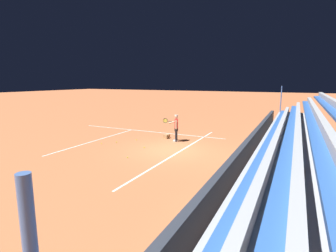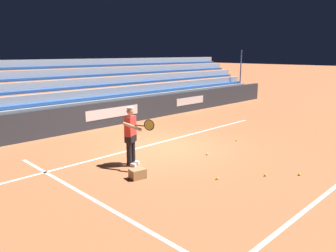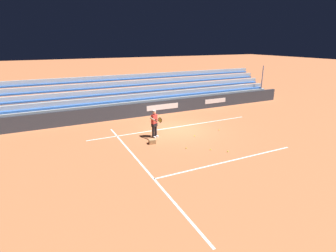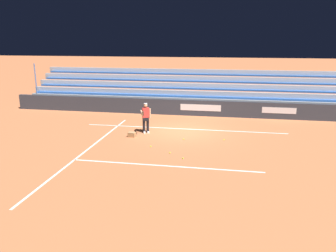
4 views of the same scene
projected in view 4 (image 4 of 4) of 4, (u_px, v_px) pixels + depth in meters
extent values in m
plane|color=#B7663D|center=(183.00, 131.00, 19.10)|extent=(160.00, 160.00, 0.00)
cube|color=white|center=(184.00, 129.00, 19.57)|extent=(12.00, 0.10, 0.01)
cube|color=white|center=(88.00, 149.00, 15.99)|extent=(0.10, 12.00, 0.01)
cube|color=white|center=(165.00, 166.00, 13.86)|extent=(8.22, 0.10, 0.01)
cube|color=#2D333D|center=(191.00, 108.00, 22.90)|extent=(26.30, 0.24, 1.10)
cube|color=silver|center=(200.00, 108.00, 22.64)|extent=(2.80, 0.01, 0.44)
cube|color=silver|center=(279.00, 110.00, 21.75)|extent=(2.20, 0.01, 0.40)
cube|color=#9EA3A8|center=(194.00, 102.00, 24.99)|extent=(24.98, 3.20, 1.10)
cube|color=#2D5BAD|center=(192.00, 96.00, 23.69)|extent=(24.48, 0.40, 0.12)
cube|color=#9EA3A8|center=(193.00, 94.00, 23.92)|extent=(24.98, 0.24, 0.45)
cube|color=#2D5BAD|center=(194.00, 89.00, 24.33)|extent=(24.48, 0.40, 0.12)
cube|color=#9EA3A8|center=(194.00, 86.00, 24.56)|extent=(24.98, 0.24, 0.45)
cube|color=#2D5BAD|center=(195.00, 81.00, 24.98)|extent=(24.48, 0.40, 0.12)
cube|color=#9EA3A8|center=(195.00, 79.00, 25.21)|extent=(24.98, 0.24, 0.45)
cube|color=#2D5BAD|center=(196.00, 74.00, 25.62)|extent=(24.48, 0.40, 0.12)
cube|color=#9EA3A8|center=(196.00, 72.00, 25.85)|extent=(24.98, 0.24, 0.45)
cylinder|color=#4C70B2|center=(36.00, 86.00, 25.34)|extent=(0.08, 0.08, 3.40)
cylinder|color=black|center=(148.00, 125.00, 18.71)|extent=(0.15, 0.15, 0.88)
cylinder|color=black|center=(144.00, 125.00, 18.66)|extent=(0.15, 0.15, 0.88)
cube|color=white|center=(148.00, 132.00, 18.75)|extent=(0.21, 0.30, 0.09)
cube|color=white|center=(144.00, 132.00, 18.71)|extent=(0.21, 0.30, 0.09)
cube|color=black|center=(146.00, 119.00, 18.59)|extent=(0.40, 0.33, 0.20)
cube|color=red|center=(146.00, 113.00, 18.50)|extent=(0.41, 0.33, 0.58)
sphere|color=tan|center=(146.00, 105.00, 18.38)|extent=(0.21, 0.21, 0.21)
cylinder|color=white|center=(145.00, 104.00, 18.35)|extent=(0.20, 0.20, 0.05)
cylinder|color=tan|center=(150.00, 113.00, 18.56)|extent=(0.09, 0.09, 0.56)
cylinder|color=tan|center=(142.00, 113.00, 18.24)|extent=(0.31, 0.57, 0.24)
cylinder|color=black|center=(142.00, 113.00, 18.00)|extent=(0.15, 0.29, 0.03)
torus|color=black|center=(143.00, 113.00, 17.73)|extent=(0.14, 0.30, 0.31)
cylinder|color=#D6D14C|center=(143.00, 113.00, 17.73)|extent=(0.11, 0.25, 0.27)
cube|color=#A87F51|center=(132.00, 135.00, 17.94)|extent=(0.45, 0.37, 0.26)
sphere|color=#CCE533|center=(151.00, 146.00, 16.28)|extent=(0.07, 0.07, 0.07)
sphere|color=#CCE533|center=(170.00, 153.00, 15.36)|extent=(0.07, 0.07, 0.07)
sphere|color=#CCE533|center=(224.00, 140.00, 17.37)|extent=(0.07, 0.07, 0.07)
sphere|color=#CCE533|center=(183.00, 158.00, 14.65)|extent=(0.07, 0.07, 0.07)
sphere|color=#CCE533|center=(184.00, 139.00, 17.45)|extent=(0.07, 0.07, 0.07)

